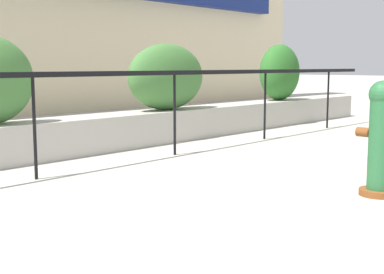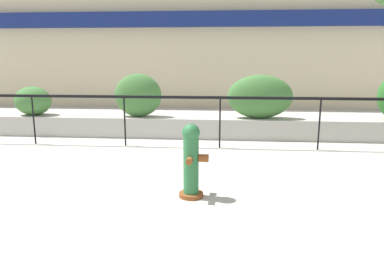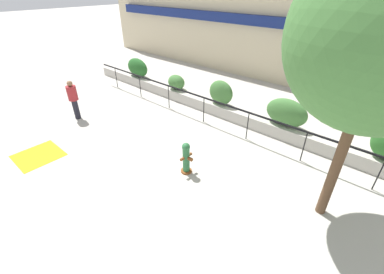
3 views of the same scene
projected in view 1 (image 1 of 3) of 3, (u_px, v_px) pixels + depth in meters
fence_railing_segment at (33, 84)px, 5.62m from camera, size 15.00×0.05×1.15m
hedge_bush_3 at (167, 77)px, 8.62m from camera, size 1.59×0.63×1.07m
hedge_bush_4 at (280, 72)px, 11.04m from camera, size 1.08×0.69×1.15m
fire_hydrant at (381, 137)px, 4.97m from camera, size 0.43×0.47×1.08m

